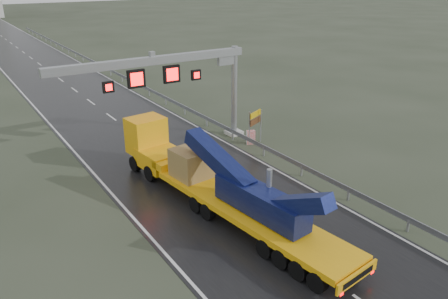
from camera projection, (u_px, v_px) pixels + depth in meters
ground at (339, 285)px, 18.72m from camera, size 400.00×400.00×0.00m
road at (74, 90)px, 49.65m from camera, size 11.00×200.00×0.02m
guardrail at (161, 96)px, 44.76m from camera, size 0.20×140.00×1.40m
sign_gantry at (180, 74)px, 31.59m from camera, size 14.90×1.20×7.42m
heavy_haul_truck at (204, 175)px, 25.14m from camera, size 4.51×18.04×4.20m
exit_sign_pair at (255, 121)px, 33.54m from camera, size 1.44×0.72×2.67m
striped_barrier at (251, 137)px, 33.92m from camera, size 0.73×0.57×1.09m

